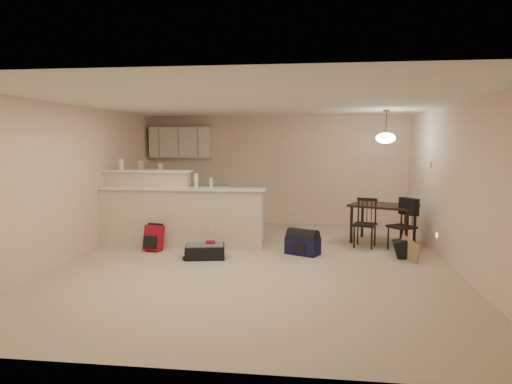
% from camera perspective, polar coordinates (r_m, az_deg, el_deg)
% --- Properties ---
extents(room, '(7.00, 7.02, 2.50)m').
position_cam_1_polar(room, '(7.13, 0.10, 0.98)').
color(room, beige).
rests_on(room, ground).
extents(breakfast_bar, '(3.08, 0.58, 1.39)m').
position_cam_1_polar(breakfast_bar, '(8.55, -10.87, -2.59)').
color(breakfast_bar, beige).
rests_on(breakfast_bar, ground).
extents(upper_cabinets, '(1.40, 0.34, 0.70)m').
position_cam_1_polar(upper_cabinets, '(10.81, -9.42, 6.15)').
color(upper_cabinets, white).
rests_on(upper_cabinets, room).
extents(kitchen_counter, '(1.80, 0.60, 0.90)m').
position_cam_1_polar(kitchen_counter, '(10.73, -8.45, -1.60)').
color(kitchen_counter, white).
rests_on(kitchen_counter, ground).
extents(thermostat, '(0.02, 0.12, 0.12)m').
position_cam_1_polar(thermostat, '(8.86, 20.96, 3.22)').
color(thermostat, beige).
rests_on(thermostat, room).
extents(jar, '(0.10, 0.10, 0.20)m').
position_cam_1_polar(jar, '(8.92, -16.51, 3.33)').
color(jar, silver).
rests_on(jar, breakfast_bar).
extents(cereal_box, '(0.10, 0.07, 0.16)m').
position_cam_1_polar(cereal_box, '(8.78, -14.17, 3.22)').
color(cereal_box, tan).
rests_on(cereal_box, breakfast_bar).
extents(small_box, '(0.08, 0.06, 0.12)m').
position_cam_1_polar(small_box, '(8.65, -11.80, 3.10)').
color(small_box, tan).
rests_on(small_box, breakfast_bar).
extents(bottle_a, '(0.07, 0.07, 0.26)m').
position_cam_1_polar(bottle_a, '(8.24, -7.48, 1.43)').
color(bottle_a, silver).
rests_on(bottle_a, breakfast_bar).
extents(bottle_b, '(0.06, 0.06, 0.18)m').
position_cam_1_polar(bottle_b, '(8.18, -5.62, 1.14)').
color(bottle_b, silver).
rests_on(bottle_b, breakfast_bar).
extents(dining_table, '(1.40, 1.20, 0.74)m').
position_cam_1_polar(dining_table, '(8.92, 15.65, -2.09)').
color(dining_table, black).
rests_on(dining_table, ground).
extents(pendant_lamp, '(0.36, 0.36, 0.62)m').
position_cam_1_polar(pendant_lamp, '(8.83, 15.91, 6.56)').
color(pendant_lamp, brown).
rests_on(pendant_lamp, room).
extents(dining_chair_near, '(0.48, 0.47, 0.89)m').
position_cam_1_polar(dining_chair_near, '(8.52, 13.46, -3.81)').
color(dining_chair_near, black).
rests_on(dining_chair_near, ground).
extents(dining_chair_far, '(0.54, 0.54, 0.91)m').
position_cam_1_polar(dining_chair_far, '(8.43, 17.75, -3.97)').
color(dining_chair_far, black).
rests_on(dining_chair_far, ground).
extents(suitcase, '(0.71, 0.53, 0.22)m').
position_cam_1_polar(suitcase, '(7.63, -6.38, -7.42)').
color(suitcase, black).
rests_on(suitcase, ground).
extents(red_backpack, '(0.34, 0.25, 0.45)m').
position_cam_1_polar(red_backpack, '(8.26, -12.66, -5.62)').
color(red_backpack, maroon).
rests_on(red_backpack, ground).
extents(navy_duffel, '(0.63, 0.51, 0.30)m').
position_cam_1_polar(navy_duffel, '(7.86, 5.86, -6.68)').
color(navy_duffel, '#121136').
rests_on(navy_duffel, ground).
extents(black_daypack, '(0.28, 0.36, 0.29)m').
position_cam_1_polar(black_daypack, '(8.00, 17.80, -6.76)').
color(black_daypack, black).
rests_on(black_daypack, ground).
extents(cardboard_sheet, '(0.21, 0.43, 0.35)m').
position_cam_1_polar(cardboard_sheet, '(7.81, 18.63, -6.87)').
color(cardboard_sheet, tan).
rests_on(cardboard_sheet, ground).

